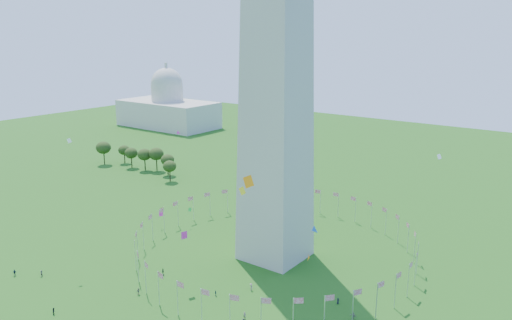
{
  "coord_description": "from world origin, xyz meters",
  "views": [
    {
      "loc": [
        76.37,
        -62.72,
        63.98
      ],
      "look_at": [
        4.14,
        35.0,
        33.04
      ],
      "focal_mm": 35.0,
      "sensor_mm": 36.0,
      "label": 1
    }
  ],
  "objects": [
    {
      "name": "kites_aloft",
      "position": [
        3.73,
        23.81,
        21.92
      ],
      "size": [
        102.22,
        70.01,
        37.11
      ],
      "color": "blue",
      "rests_on": "ground"
    },
    {
      "name": "flag_ring",
      "position": [
        -0.0,
        50.0,
        4.5
      ],
      "size": [
        80.24,
        80.24,
        9.0
      ],
      "color": "silver",
      "rests_on": "ground"
    },
    {
      "name": "tree_line_west",
      "position": [
        -106.83,
        90.86,
        5.16
      ],
      "size": [
        55.04,
        15.3,
        11.44
      ],
      "color": "#334E1A",
      "rests_on": "ground"
    },
    {
      "name": "capitol_building",
      "position": [
        -180.0,
        180.0,
        23.0
      ],
      "size": [
        70.0,
        35.0,
        46.0
      ],
      "primitive_type": null,
      "color": "beige",
      "rests_on": "ground"
    }
  ]
}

